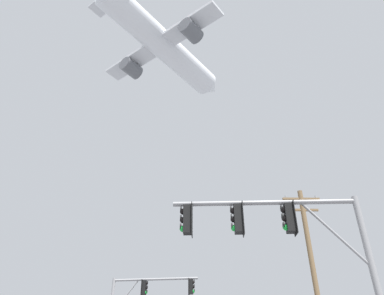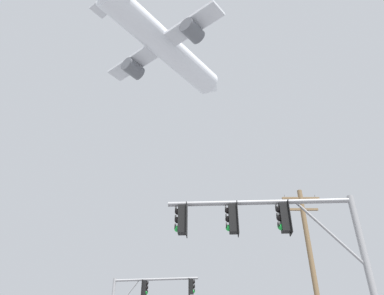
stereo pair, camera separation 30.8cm
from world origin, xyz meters
name	(u,v)px [view 1 (the left image)]	position (x,y,z in m)	size (l,w,h in m)	color
signal_pole_near	(288,242)	(2.92, 7.21, 4.80)	(5.86, 0.66, 6.21)	gray
utility_pole	(314,277)	(6.71, 16.32, 5.61)	(2.20, 0.28, 10.60)	brown
airplane	(163,45)	(-4.30, 38.94, 47.35)	(22.20, 26.08, 8.33)	white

